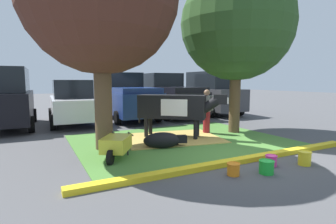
{
  "coord_description": "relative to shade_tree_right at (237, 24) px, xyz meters",
  "views": [
    {
      "loc": [
        -4.79,
        -5.49,
        1.98
      ],
      "look_at": [
        -0.6,
        2.68,
        0.9
      ],
      "focal_mm": 28.37,
      "sensor_mm": 36.0,
      "label": 1
    }
  ],
  "objects": [
    {
      "name": "bucket_green",
      "position": [
        -2.48,
        -3.88,
        -3.9
      ],
      "size": [
        0.33,
        0.33,
        0.29
      ],
      "color": "green",
      "rests_on": "ground"
    },
    {
      "name": "cow_holstein",
      "position": [
        -2.5,
        0.18,
        -2.97
      ],
      "size": [
        2.61,
        2.34,
        1.54
      ],
      "color": "black",
      "rests_on": "ground"
    },
    {
      "name": "wheelbarrow",
      "position": [
        -5.05,
        -1.38,
        -3.66
      ],
      "size": [
        1.19,
        1.5,
        0.63
      ],
      "color": "gold",
      "rests_on": "ground"
    },
    {
      "name": "pickup_truck_maroon",
      "position": [
        -2.42,
        5.59,
        -2.93
      ],
      "size": [
        2.38,
        5.47,
        2.42
      ],
      "color": "navy",
      "rests_on": "ground"
    },
    {
      "name": "bucket_orange",
      "position": [
        -3.18,
        -3.64,
        -3.91
      ],
      "size": [
        0.28,
        0.28,
        0.26
      ],
      "color": "orange",
      "rests_on": "ground"
    },
    {
      "name": "grass_island",
      "position": [
        -2.53,
        -0.32,
        -4.04
      ],
      "size": [
        6.74,
        5.16,
        0.02
      ],
      "primitive_type": "cube",
      "color": "#477A33",
      "rests_on": "ground"
    },
    {
      "name": "pickup_truck_black",
      "position": [
        0.07,
        5.58,
        -2.93
      ],
      "size": [
        2.38,
        5.47,
        2.42
      ],
      "color": "black",
      "rests_on": "ground"
    },
    {
      "name": "bucket_pink",
      "position": [
        -1.97,
        -3.56,
        -3.92
      ],
      "size": [
        0.28,
        0.28,
        0.25
      ],
      "color": "#EA3893",
      "rests_on": "ground"
    },
    {
      "name": "suv_black",
      "position": [
        -7.85,
        5.06,
        -2.78
      ],
      "size": [
        2.26,
        4.67,
        2.52
      ],
      "color": "black",
      "rests_on": "ground"
    },
    {
      "name": "person_handler",
      "position": [
        -1.08,
        0.3,
        -3.15
      ],
      "size": [
        0.34,
        0.48,
        1.66
      ],
      "color": "maroon",
      "rests_on": "ground"
    },
    {
      "name": "hay_bedding",
      "position": [
        -2.68,
        0.06,
        -4.02
      ],
      "size": [
        3.56,
        2.9,
        0.04
      ],
      "primitive_type": "cube",
      "rotation": [
        0.0,
        0.0,
        -0.17
      ],
      "color": "tan",
      "rests_on": "ground"
    },
    {
      "name": "curb_yellow",
      "position": [
        -2.53,
        -3.05,
        -3.99
      ],
      "size": [
        7.94,
        0.24,
        0.12
      ],
      "primitive_type": "cube",
      "color": "yellow",
      "rests_on": "ground"
    },
    {
      "name": "bucket_yellow",
      "position": [
        -1.22,
        -3.88,
        -3.88
      ],
      "size": [
        0.31,
        0.31,
        0.33
      ],
      "color": "yellow",
      "rests_on": "ground"
    },
    {
      "name": "ground_plane",
      "position": [
        -2.08,
        -2.33,
        -4.05
      ],
      "size": [
        80.0,
        80.0,
        0.0
      ],
      "primitive_type": "plane",
      "color": "#4C4C4F"
    },
    {
      "name": "suv_dark_grey",
      "position": [
        2.71,
        5.19,
        -2.78
      ],
      "size": [
        2.26,
        4.67,
        2.52
      ],
      "color": "#3D3D42",
      "rests_on": "ground"
    },
    {
      "name": "hatchback_white",
      "position": [
        -5.23,
        5.04,
        -3.06
      ],
      "size": [
        2.15,
        4.46,
        2.02
      ],
      "color": "silver",
      "rests_on": "ground"
    },
    {
      "name": "shade_tree_right",
      "position": [
        0.0,
        0.0,
        0.0
      ],
      "size": [
        4.15,
        4.15,
        6.14
      ],
      "color": "brown",
      "rests_on": "ground"
    },
    {
      "name": "calf_lying",
      "position": [
        -3.5,
        -0.94,
        -3.81
      ],
      "size": [
        1.33,
        0.79,
        0.48
      ],
      "color": "black",
      "rests_on": "ground"
    }
  ]
}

